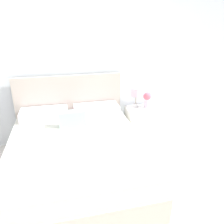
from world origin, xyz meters
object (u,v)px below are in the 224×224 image
object	(u,v)px
table_lamp	(136,93)
bed	(76,152)
nightstand	(140,123)
flower_vase	(147,99)

from	to	relation	value
table_lamp	bed	bearing A→B (deg)	-143.73
nightstand	flower_vase	bearing A→B (deg)	20.11
table_lamp	flower_vase	bearing A→B (deg)	-18.01
bed	table_lamp	world-z (taller)	bed
nightstand	bed	bearing A→B (deg)	-148.70
nightstand	flower_vase	size ratio (longest dim) A/B	2.09
nightstand	flower_vase	distance (m)	0.46
bed	table_lamp	xyz separation A→B (m)	(1.14, 0.84, 0.50)
nightstand	flower_vase	world-z (taller)	flower_vase
nightstand	flower_vase	xyz separation A→B (m)	(0.13, 0.05, 0.44)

